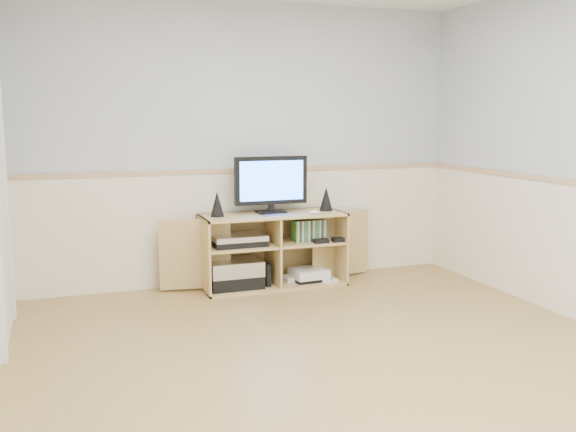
# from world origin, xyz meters

# --- Properties ---
(room) EXTENTS (4.04, 4.54, 2.54)m
(room) POSITION_xyz_m (-0.06, 0.12, 1.22)
(room) COLOR tan
(room) RESTS_ON ground
(media_cabinet) EXTENTS (1.98, 0.48, 0.65)m
(media_cabinet) POSITION_xyz_m (0.17, 2.04, 0.33)
(media_cabinet) COLOR #D7B46B
(media_cabinet) RESTS_ON floor
(monitor) EXTENTS (0.66, 0.18, 0.50)m
(monitor) POSITION_xyz_m (0.17, 2.03, 0.92)
(monitor) COLOR black
(monitor) RESTS_ON media_cabinet
(speaker_left) EXTENTS (0.12, 0.12, 0.22)m
(speaker_left) POSITION_xyz_m (-0.32, 2.00, 0.76)
(speaker_left) COLOR black
(speaker_left) RESTS_ON media_cabinet
(speaker_right) EXTENTS (0.12, 0.12, 0.22)m
(speaker_right) POSITION_xyz_m (0.69, 2.00, 0.76)
(speaker_right) COLOR black
(speaker_right) RESTS_ON media_cabinet
(keyboard) EXTENTS (0.32, 0.16, 0.01)m
(keyboard) POSITION_xyz_m (0.18, 1.84, 0.66)
(keyboard) COLOR silver
(keyboard) RESTS_ON media_cabinet
(mouse) EXTENTS (0.10, 0.07, 0.04)m
(mouse) POSITION_xyz_m (0.51, 1.84, 0.67)
(mouse) COLOR white
(mouse) RESTS_ON media_cabinet
(av_components) EXTENTS (0.53, 0.34, 0.47)m
(av_components) POSITION_xyz_m (-0.17, 1.98, 0.22)
(av_components) COLOR black
(av_components) RESTS_ON media_cabinet
(game_consoles) EXTENTS (0.45, 0.30, 0.11)m
(game_consoles) POSITION_xyz_m (0.50, 1.97, 0.07)
(game_consoles) COLOR white
(game_consoles) RESTS_ON media_cabinet
(game_cases) EXTENTS (0.30, 0.14, 0.19)m
(game_cases) POSITION_xyz_m (0.51, 1.96, 0.48)
(game_cases) COLOR #3F8C3F
(game_cases) RESTS_ON media_cabinet
(wall_outlet) EXTENTS (0.12, 0.03, 0.12)m
(wall_outlet) POSITION_xyz_m (1.00, 2.23, 0.60)
(wall_outlet) COLOR white
(wall_outlet) RESTS_ON wall_back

